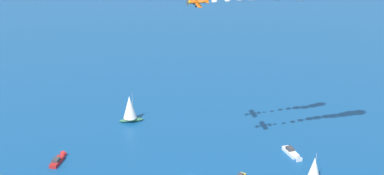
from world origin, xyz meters
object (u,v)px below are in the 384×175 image
(sailboat_trailing, at_px, (314,169))
(motorboat_mid_cluster, at_px, (59,160))
(motorboat_offshore, at_px, (293,154))
(sailboat_far_stbd, at_px, (130,108))
(biplane_lead, at_px, (197,2))

(sailboat_trailing, height_order, motorboat_mid_cluster, sailboat_trailing)
(sailboat_trailing, relative_size, motorboat_mid_cluster, 0.96)
(motorboat_offshore, relative_size, motorboat_mid_cluster, 0.93)
(sailboat_far_stbd, bearing_deg, sailboat_trailing, 168.54)
(sailboat_trailing, bearing_deg, motorboat_offshore, -53.60)
(sailboat_trailing, bearing_deg, sailboat_far_stbd, -11.46)
(motorboat_offshore, distance_m, biplane_lead, 76.52)
(sailboat_trailing, bearing_deg, motorboat_mid_cluster, 15.60)
(biplane_lead, bearing_deg, sailboat_trailing, -150.45)
(sailboat_far_stbd, bearing_deg, motorboat_offshore, 178.40)
(sailboat_trailing, xyz_separation_m, biplane_lead, (35.86, 20.33, 59.39))
(motorboat_offshore, height_order, motorboat_mid_cluster, motorboat_offshore)
(sailboat_far_stbd, bearing_deg, biplane_lead, 142.00)
(motorboat_mid_cluster, bearing_deg, sailboat_far_stbd, -98.70)
(sailboat_trailing, xyz_separation_m, motorboat_mid_cluster, (90.00, 25.14, -3.87))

